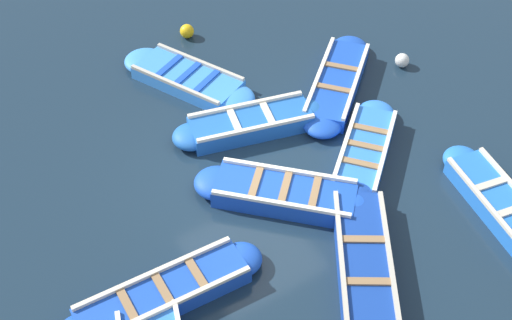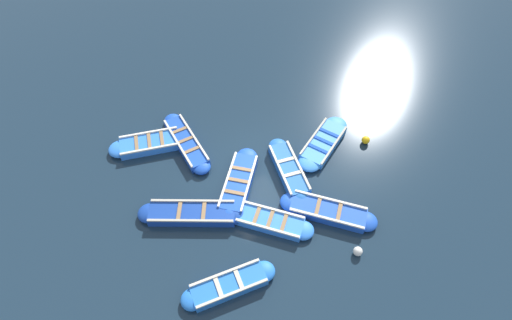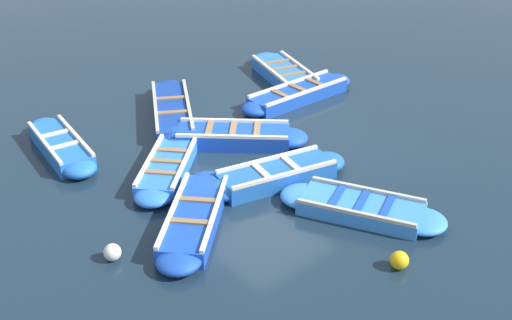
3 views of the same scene
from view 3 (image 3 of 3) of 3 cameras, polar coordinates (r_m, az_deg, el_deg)
name	(u,v)px [view 3 (image 3 of 3)]	position (r m, az deg, el deg)	size (l,w,h in m)	color
ground_plane	(265,155)	(16.23, 0.72, 0.40)	(120.00, 120.00, 0.00)	#162838
boat_drifting	(361,208)	(14.16, 8.42, -3.84)	(3.43, 2.26, 0.35)	#3884E0
boat_far_corner	(285,74)	(20.29, 2.30, 6.91)	(3.47, 1.95, 0.40)	blue
boat_outer_left	(298,94)	(18.96, 3.38, 5.28)	(0.93, 3.68, 0.40)	#1947B7
boat_near_quay	(167,168)	(15.51, -7.11, -0.61)	(2.65, 2.95, 0.37)	blue
boat_broadside	(233,137)	(16.64, -1.83, 1.88)	(3.08, 3.05, 0.44)	#1947B7
boat_end_of_row	(61,146)	(16.82, -15.33, 1.06)	(3.25, 1.31, 0.41)	blue
boat_tucked	(194,218)	(13.73, -4.96, -4.65)	(2.93, 3.25, 0.40)	#1947B7
boat_outer_right	(276,175)	(15.05, 1.65, -1.23)	(1.59, 3.39, 0.43)	#1E59AD
boat_bow_out	(172,112)	(18.01, -6.72, 3.85)	(3.74, 2.85, 0.42)	navy
buoy_orange_near	(399,260)	(12.83, 11.40, -7.87)	(0.34, 0.34, 0.34)	#EAB214
buoy_yellow_far	(112,252)	(13.04, -11.42, -7.25)	(0.32, 0.32, 0.32)	silver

